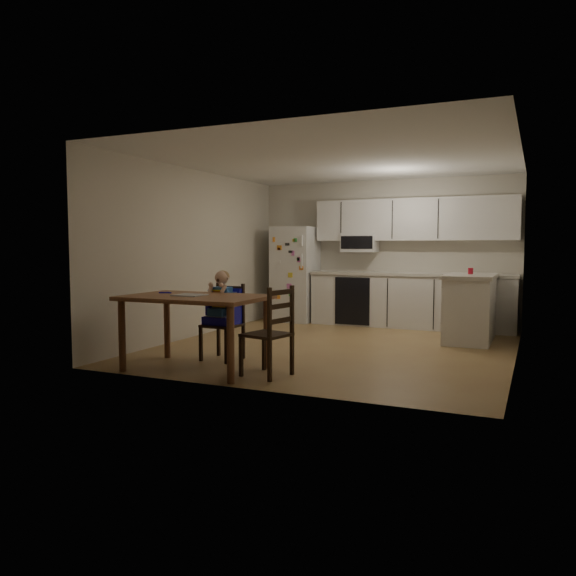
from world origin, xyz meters
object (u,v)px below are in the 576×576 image
Objects in this scene: refrigerator at (295,274)px; chair_booster at (224,306)px; dining_table at (195,306)px; kitchen_island at (470,307)px; red_cup at (471,271)px; chair_side at (274,326)px.

refrigerator is 3.57m from chair_booster.
chair_booster is (0.00, 0.61, -0.06)m from dining_table.
red_cup reaches higher than kitchen_island.
refrigerator is 1.11× the size of dining_table.
chair_side is (1.53, -4.10, -0.31)m from refrigerator.
dining_table is (-2.54, -3.26, -0.29)m from red_cup.
refrigerator reaches higher than red_cup.
red_cup is 0.06× the size of dining_table.
red_cup reaches higher than chair_side.
refrigerator is 3.24m from red_cup.
chair_side is (0.94, 0.03, -0.17)m from dining_table.
refrigerator is at bearing -147.10° from chair_side.
kitchen_island is at bearing 165.43° from chair_side.
refrigerator reaches higher than kitchen_island.
chair_booster reaches higher than red_cup.
chair_booster is (-2.54, -2.65, -0.35)m from red_cup.
chair_booster reaches higher than kitchen_island.
kitchen_island is (3.14, -0.94, -0.37)m from refrigerator.
kitchen_island is at bearing 49.12° from chair_booster.
red_cup is at bearing 50.16° from chair_booster.
kitchen_island is 0.85× the size of dining_table.
kitchen_island reaches higher than dining_table.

